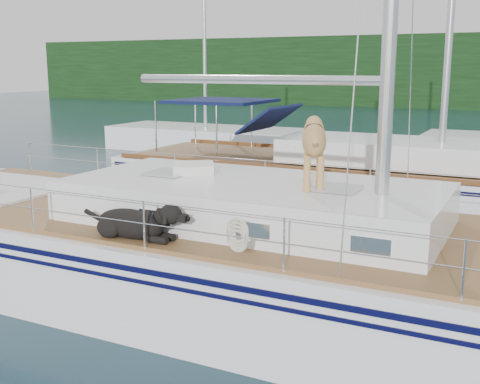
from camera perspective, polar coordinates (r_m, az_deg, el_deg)
The scene contains 4 objects.
ground at distance 9.22m, azimuth -3.38°, elevation -9.72°, with size 120.00×120.00×0.00m, color black.
main_sailboat at distance 8.95m, azimuth -2.89°, elevation -5.80°, with size 12.00×3.81×14.01m.
neighbor_sailboat at distance 14.87m, azimuth 9.58°, elevation 0.95°, with size 11.00×3.50×13.30m.
bg_boat_west at distance 24.88m, azimuth -3.28°, elevation 5.00°, with size 8.00×3.00×11.65m.
Camera 1 is at (4.32, -7.42, 3.38)m, focal length 45.00 mm.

